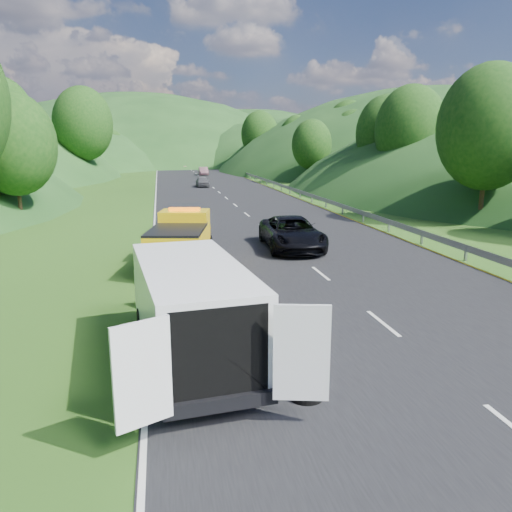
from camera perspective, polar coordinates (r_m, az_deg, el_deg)
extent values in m
plane|color=#38661E|center=(16.45, 1.75, -6.05)|extent=(320.00, 320.00, 0.00)
cube|color=black|center=(55.82, -4.22, 7.26)|extent=(14.00, 200.00, 0.02)
cube|color=gray|center=(69.27, 0.62, 8.34)|extent=(0.06, 140.00, 1.52)
cylinder|color=black|center=(23.93, -9.96, 0.96)|extent=(0.53, 1.03, 0.99)
cylinder|color=black|center=(23.67, -5.50, 0.97)|extent=(0.53, 1.03, 0.99)
cylinder|color=black|center=(20.16, -11.93, -1.33)|extent=(0.53, 1.03, 0.99)
cylinder|color=black|center=(19.85, -6.63, -1.36)|extent=(0.53, 1.03, 0.99)
cube|color=yellow|center=(22.79, -8.10, 2.84)|extent=(2.39, 1.96, 1.87)
cube|color=yellow|center=(20.69, -8.96, 1.11)|extent=(2.78, 3.71, 1.28)
cube|color=black|center=(20.56, -9.03, 2.99)|extent=(2.78, 3.71, 0.10)
cube|color=black|center=(24.04, -7.66, 2.05)|extent=(2.16, 1.54, 0.69)
cube|color=black|center=(24.65, -7.45, 1.86)|extent=(2.07, 0.60, 0.49)
cube|color=yellow|center=(24.27, -7.59, 3.69)|extent=(2.09, 1.14, 1.08)
cube|color=orange|center=(22.65, -8.18, 5.30)|extent=(1.40, 0.51, 0.16)
cube|color=black|center=(23.41, -7.88, 3.96)|extent=(1.85, 0.44, 0.89)
cylinder|color=black|center=(14.18, -12.67, -7.59)|extent=(0.43, 0.92, 0.89)
cylinder|color=black|center=(14.45, -4.69, -6.92)|extent=(0.43, 0.92, 0.89)
cylinder|color=black|center=(10.72, -10.84, -14.41)|extent=(0.43, 0.92, 0.89)
cylinder|color=black|center=(11.07, -0.24, -13.23)|extent=(0.43, 0.92, 0.89)
cube|color=white|center=(12.07, -7.32, -5.70)|extent=(2.92, 6.00, 2.06)
cube|color=white|center=(15.08, -9.34, -3.76)|extent=(2.32, 1.25, 1.11)
cube|color=black|center=(14.64, -9.34, -0.66)|extent=(2.08, 0.61, 0.93)
cube|color=black|center=(9.47, -4.21, -10.91)|extent=(1.89, 0.33, 1.78)
cube|color=white|center=(8.83, -12.84, -13.05)|extent=(0.97, 0.53, 1.89)
cube|color=white|center=(9.44, 5.23, -11.01)|extent=(1.04, 0.31, 1.89)
cube|color=black|center=(9.82, -3.96, -16.52)|extent=(2.23, 0.42, 0.28)
imported|color=silver|center=(16.40, -9.79, -6.29)|extent=(0.45, 0.60, 1.59)
imported|color=tan|center=(16.82, -5.84, -5.68)|extent=(0.64, 0.65, 1.05)
imported|color=black|center=(11.40, 0.56, -14.92)|extent=(1.18, 0.88, 1.62)
cube|color=#545640|center=(17.08, -12.88, -4.64)|extent=(0.36, 0.21, 0.57)
cylinder|color=black|center=(11.08, 5.73, -15.88)|extent=(0.73, 0.73, 0.20)
imported|color=black|center=(25.70, 4.08, 0.81)|extent=(2.96, 5.96, 1.62)
imported|color=#49474C|center=(63.36, -6.11, 7.86)|extent=(1.53, 3.79, 1.29)
imported|color=brown|center=(87.27, -6.02, 9.18)|extent=(1.44, 4.14, 1.36)
imported|color=#9E4F54|center=(107.73, -8.26, 9.78)|extent=(1.95, 4.80, 1.39)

